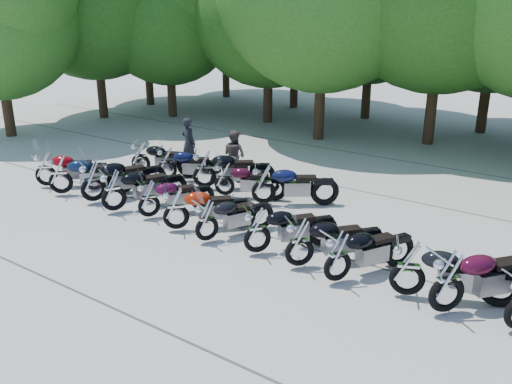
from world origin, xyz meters
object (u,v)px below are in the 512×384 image
Objects in this scene: motorcycle_4 at (149,198)px; motorcycle_7 at (257,229)px; motorcycle_1 at (60,174)px; motorcycle_3 at (113,189)px; motorcycle_9 at (338,255)px; motorcycle_14 at (140,156)px; motorcycle_0 at (45,168)px; motorcycle_17 at (224,178)px; motorcycle_2 at (93,180)px; motorcycle_11 at (448,280)px; motorcycle_10 at (408,267)px; motorcycle_5 at (176,207)px; motorcycle_18 at (264,183)px; rider_0 at (189,143)px; motorcycle_6 at (207,219)px; motorcycle_16 at (204,168)px; rider_1 at (234,155)px; motorcycle_8 at (300,241)px; motorcycle_15 at (167,162)px.

motorcycle_7 is at bearing -152.94° from motorcycle_4.
motorcycle_1 reaches higher than motorcycle_4.
motorcycle_9 is (6.87, -0.06, -0.05)m from motorcycle_3.
motorcycle_7 is 0.98× the size of motorcycle_14.
motorcycle_17 is at bearing -102.93° from motorcycle_0.
motorcycle_2 is 0.99× the size of motorcycle_11.
motorcycle_14 reaches higher than motorcycle_7.
motorcycle_3 is at bearing 67.71° from motorcycle_10.
motorcycle_18 is (0.78, 2.80, 0.03)m from motorcycle_5.
motorcycle_2 is 1.08m from motorcycle_3.
rider_0 reaches higher than motorcycle_4.
motorcycle_1 is 2.40m from motorcycle_3.
motorcycle_1 is at bearing 44.77° from motorcycle_5.
motorcycle_9 is 0.89× the size of motorcycle_11.
motorcycle_1 is 7.15m from motorcycle_7.
motorcycle_9 reaches higher than motorcycle_6.
motorcycle_16 is 1.18× the size of motorcycle_17.
motorcycle_10 reaches higher than motorcycle_7.
motorcycle_1 reaches higher than motorcycle_6.
motorcycle_11 is at bearing 157.16° from rider_1.
rider_0 is (-2.32, 4.21, 0.29)m from motorcycle_4.
motorcycle_0 is 2.36m from motorcycle_2.
motorcycle_14 reaches higher than motorcycle_6.
rider_1 is at bearing -86.32° from motorcycle_0.
rider_1 is at bearing 19.90° from motorcycle_18.
motorcycle_16 is at bearing -17.58° from motorcycle_5.
rider_1 reaches higher than motorcycle_1.
motorcycle_11 reaches higher than motorcycle_3.
rider_0 is at bearing -6.78° from motorcycle_5.
motorcycle_7 is at bearing -150.14° from motorcycle_6.
motorcycle_10 is 0.99× the size of motorcycle_18.
motorcycle_11 is at bearing -155.78° from motorcycle_6.
motorcycle_7 is 0.88× the size of motorcycle_11.
motorcycle_5 is (1.18, -0.21, 0.06)m from motorcycle_4.
motorcycle_6 is 0.86× the size of motorcycle_16.
motorcycle_1 is at bearing 30.04° from motorcycle_2.
motorcycle_1 is 1.16× the size of motorcycle_17.
motorcycle_8 is at bearing 144.53° from rider_1.
motorcycle_10 is at bearing -133.58° from motorcycle_5.
motorcycle_15 is (-1.90, 2.68, 0.03)m from motorcycle_4.
motorcycle_11 is at bearing -134.20° from motorcycle_15.
rider_0 is 1.07× the size of rider_1.
motorcycle_11 is 1.44× the size of rider_0.
motorcycle_0 is 0.96× the size of motorcycle_10.
motorcycle_9 reaches higher than motorcycle_15.
motorcycle_5 reaches higher than motorcycle_8.
motorcycle_14 is 1.75m from rider_0.
motorcycle_8 is 1.01× the size of motorcycle_9.
motorcycle_0 is at bearing 22.70° from motorcycle_2.
motorcycle_11 is at bearing -146.97° from motorcycle_16.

